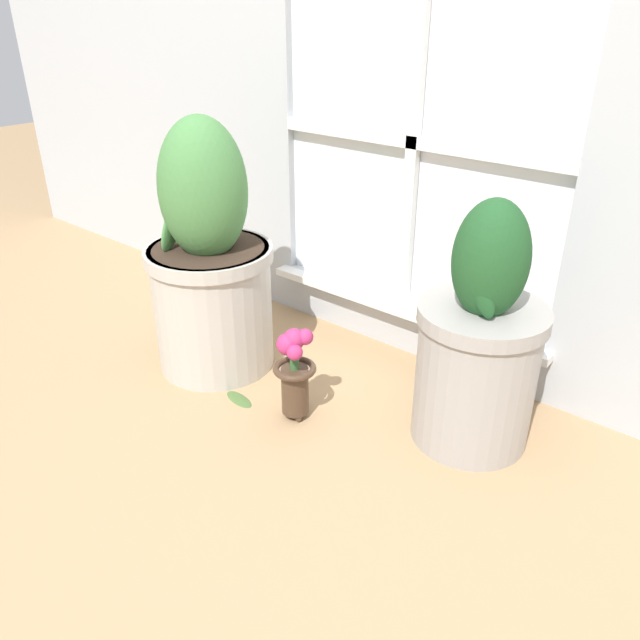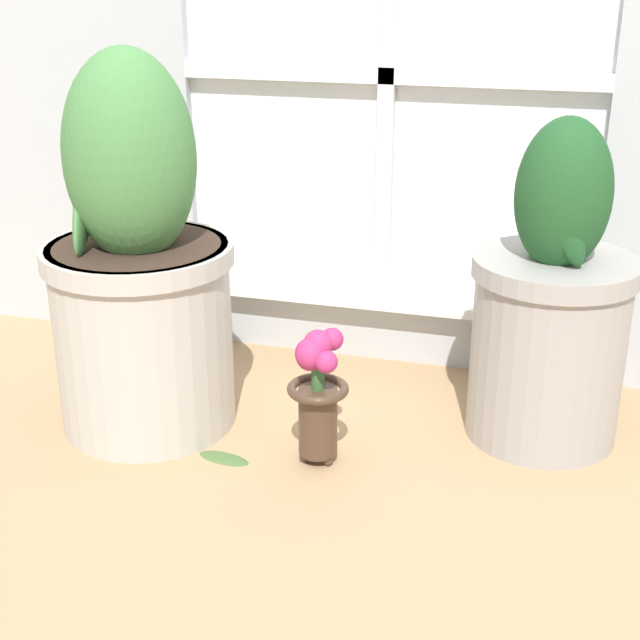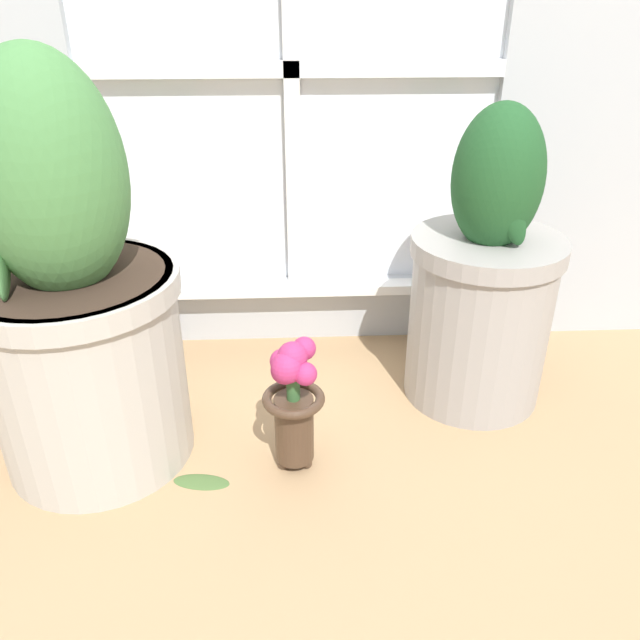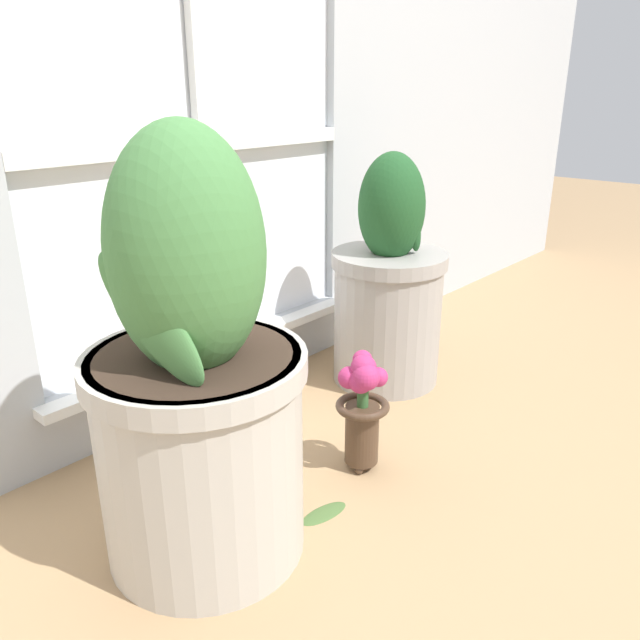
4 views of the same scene
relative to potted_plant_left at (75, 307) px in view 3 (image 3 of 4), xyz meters
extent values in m
plane|color=tan|center=(0.40, -0.16, -0.33)|extent=(10.00, 10.00, 0.00)
cube|color=#B2B7BC|center=(0.40, 0.47, -0.24)|extent=(0.95, 0.05, 0.17)
cube|color=white|center=(0.40, 0.48, 0.35)|extent=(0.95, 0.02, 1.02)
cube|color=white|center=(0.40, 0.45, 0.35)|extent=(0.04, 0.02, 1.02)
cube|color=white|center=(0.40, 0.45, 0.35)|extent=(0.95, 0.02, 0.04)
cube|color=white|center=(0.40, 0.42, -0.17)|extent=(1.01, 0.06, 0.02)
cylinder|color=#B7B2A8|center=(0.00, 0.00, -0.13)|extent=(0.36, 0.36, 0.39)
cylinder|color=#B7B2A8|center=(0.00, 0.00, 0.04)|extent=(0.38, 0.38, 0.04)
cylinder|color=#38281E|center=(0.00, 0.00, 0.06)|extent=(0.33, 0.33, 0.01)
ellipsoid|color=#477F42|center=(0.00, 0.00, 0.24)|extent=(0.25, 0.25, 0.41)
cylinder|color=#9E9993|center=(0.80, 0.17, -0.14)|extent=(0.30, 0.30, 0.38)
cylinder|color=#9E9993|center=(0.80, 0.17, 0.03)|extent=(0.32, 0.32, 0.04)
cylinder|color=#38281E|center=(0.80, 0.17, 0.05)|extent=(0.28, 0.28, 0.01)
ellipsoid|color=#1E4C23|center=(0.80, 0.17, 0.18)|extent=(0.18, 0.18, 0.29)
ellipsoid|color=#1E4C23|center=(0.82, 0.11, 0.12)|extent=(0.10, 0.05, 0.14)
sphere|color=#473323|center=(0.39, -0.03, -0.32)|extent=(0.02, 0.02, 0.02)
sphere|color=#473323|center=(0.37, -0.07, -0.32)|extent=(0.02, 0.02, 0.02)
sphere|color=#473323|center=(0.41, -0.07, -0.32)|extent=(0.02, 0.02, 0.02)
cylinder|color=#473323|center=(0.39, -0.06, -0.24)|extent=(0.08, 0.08, 0.14)
torus|color=#473323|center=(0.39, -0.06, -0.17)|extent=(0.12, 0.12, 0.02)
cylinder|color=#386633|center=(0.39, -0.06, -0.13)|extent=(0.03, 0.03, 0.08)
sphere|color=#B22D66|center=(0.39, -0.06, -0.08)|extent=(0.06, 0.06, 0.06)
sphere|color=#B22D66|center=(0.41, -0.04, -0.07)|extent=(0.04, 0.04, 0.04)
sphere|color=#B22D66|center=(0.37, -0.04, -0.10)|extent=(0.05, 0.05, 0.05)
sphere|color=#B22D66|center=(0.38, -0.06, -0.10)|extent=(0.05, 0.05, 0.05)
sphere|color=#B22D66|center=(0.38, -0.08, -0.09)|extent=(0.06, 0.06, 0.06)
sphere|color=#B22D66|center=(0.41, -0.08, -0.10)|extent=(0.04, 0.04, 0.04)
ellipsoid|color=#476633|center=(0.21, -0.11, -0.32)|extent=(0.12, 0.06, 0.01)
camera|label=1|loc=(1.36, -1.12, 0.72)|focal=35.00mm
camera|label=2|loc=(0.81, -1.52, 0.59)|focal=50.00mm
camera|label=3|loc=(0.39, -1.02, 0.51)|focal=35.00mm
camera|label=4|loc=(-0.58, -0.79, 0.49)|focal=35.00mm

